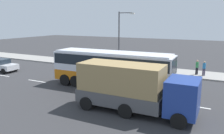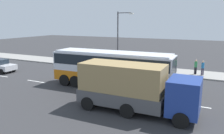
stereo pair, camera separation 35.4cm
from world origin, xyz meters
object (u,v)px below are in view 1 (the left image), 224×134
object	(u,v)px
cargo_truck	(133,87)
car_silver_hatch	(0,65)
pedestrian_near_curb	(197,66)
street_lamp	(121,36)
coach_bus	(112,66)
pedestrian_at_crossing	(204,67)

from	to	relation	value
cargo_truck	car_silver_hatch	world-z (taller)	cargo_truck
pedestrian_near_curb	street_lamp	bearing A→B (deg)	-115.58
coach_bus	pedestrian_near_curb	size ratio (longest dim) A/B	6.75
pedestrian_at_crossing	street_lamp	distance (m)	10.27
street_lamp	coach_bus	bearing A→B (deg)	-70.85
pedestrian_near_curb	street_lamp	size ratio (longest dim) A/B	0.24
coach_bus	car_silver_hatch	bearing A→B (deg)	178.24
pedestrian_near_curb	pedestrian_at_crossing	bearing A→B (deg)	45.25
car_silver_hatch	pedestrian_near_curb	distance (m)	23.52
car_silver_hatch	pedestrian_at_crossing	xyz separation A→B (m)	(22.71, 8.29, 0.29)
coach_bus	car_silver_hatch	world-z (taller)	coach_bus
pedestrian_near_curb	street_lamp	world-z (taller)	street_lamp
cargo_truck	pedestrian_at_crossing	xyz separation A→B (m)	(3.38, 12.67, -0.66)
car_silver_hatch	pedestrian_at_crossing	distance (m)	24.17
coach_bus	street_lamp	world-z (taller)	street_lamp
cargo_truck	pedestrian_at_crossing	bearing A→B (deg)	74.48
cargo_truck	car_silver_hatch	distance (m)	19.84
coach_bus	pedestrian_near_curb	world-z (taller)	coach_bus
coach_bus	street_lamp	bearing A→B (deg)	107.60
car_silver_hatch	street_lamp	distance (m)	15.27
car_silver_hatch	coach_bus	bearing A→B (deg)	-1.12
street_lamp	car_silver_hatch	bearing A→B (deg)	-150.80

